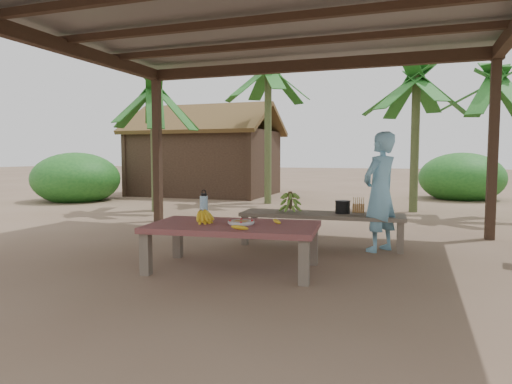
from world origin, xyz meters
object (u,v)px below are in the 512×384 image
(cooking_pot, at_px, (343,207))
(bench, at_px, (322,217))
(work_table, at_px, (233,230))
(ripe_banana_bunch, at_px, (201,216))
(plate, at_px, (241,222))
(water_flask, at_px, (204,206))
(woman, at_px, (380,192))

(cooking_pot, bearing_deg, bench, -164.72)
(cooking_pot, bearing_deg, work_table, -118.56)
(work_table, distance_m, bench, 1.74)
(work_table, distance_m, cooking_pot, 1.93)
(ripe_banana_bunch, relative_size, plate, 0.92)
(work_table, distance_m, plate, 0.12)
(work_table, relative_size, water_flask, 5.56)
(cooking_pot, height_order, woman, woman)
(plate, bearing_deg, woman, 48.14)
(work_table, relative_size, woman, 1.23)
(ripe_banana_bunch, bearing_deg, work_table, 6.93)
(water_flask, bearing_deg, bench, 49.77)
(ripe_banana_bunch, bearing_deg, bench, 58.68)
(bench, relative_size, woman, 1.44)
(water_flask, relative_size, woman, 0.22)
(woman, bearing_deg, plate, -9.96)
(plate, xyz_separation_m, cooking_pot, (0.84, 1.67, 0.02))
(water_flask, bearing_deg, cooking_pot, 45.17)
(plate, relative_size, woman, 0.19)
(work_table, xyz_separation_m, cooking_pot, (0.92, 1.69, 0.10))
(work_table, height_order, woman, woman)
(cooking_pot, bearing_deg, plate, -116.71)
(plate, distance_m, cooking_pot, 1.87)
(plate, bearing_deg, ripe_banana_bunch, -171.28)
(bench, distance_m, cooking_pot, 0.31)
(work_table, height_order, cooking_pot, cooking_pot)
(bench, height_order, ripe_banana_bunch, ripe_banana_bunch)
(water_flask, xyz_separation_m, cooking_pot, (1.40, 1.41, -0.11))
(water_flask, height_order, cooking_pot, water_flask)
(work_table, relative_size, cooking_pot, 9.64)
(plate, distance_m, woman, 2.02)
(ripe_banana_bunch, xyz_separation_m, cooking_pot, (1.28, 1.74, -0.05))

